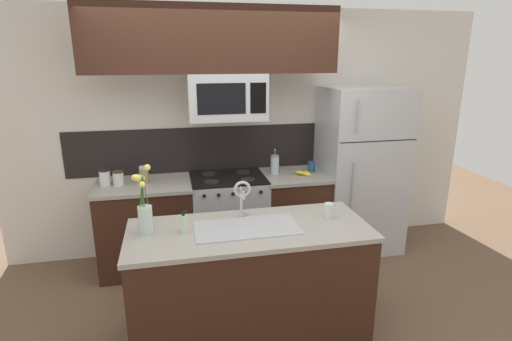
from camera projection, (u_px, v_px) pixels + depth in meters
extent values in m
plane|color=brown|center=(245.00, 307.00, 3.50)|extent=(10.00, 10.00, 0.00)
cube|color=silver|center=(249.00, 133.00, 4.40)|extent=(5.20, 0.10, 2.60)
cube|color=black|center=(223.00, 148.00, 4.33)|extent=(3.24, 0.01, 0.48)
cube|color=#381E14|center=(147.00, 228.00, 4.05)|extent=(0.91, 0.62, 0.88)
cube|color=#9E998E|center=(144.00, 185.00, 3.93)|extent=(0.94, 0.65, 0.03)
cube|color=#381E14|center=(293.00, 215.00, 4.37)|extent=(0.66, 0.62, 0.88)
cube|color=#9E998E|center=(294.00, 175.00, 4.24)|extent=(0.69, 0.65, 0.03)
cube|color=#B7BABF|center=(229.00, 219.00, 4.22)|extent=(0.76, 0.62, 0.91)
cube|color=black|center=(228.00, 178.00, 4.09)|extent=(0.76, 0.62, 0.01)
cylinder|color=black|center=(212.00, 182.00, 3.92)|extent=(0.15, 0.15, 0.01)
cylinder|color=black|center=(248.00, 179.00, 4.00)|extent=(0.15, 0.15, 0.01)
cylinder|color=black|center=(209.00, 174.00, 4.18)|extent=(0.15, 0.15, 0.01)
cylinder|color=black|center=(243.00, 172.00, 4.25)|extent=(0.15, 0.15, 0.01)
cylinder|color=black|center=(204.00, 196.00, 3.75)|extent=(0.03, 0.02, 0.03)
cylinder|color=black|center=(219.00, 195.00, 3.78)|extent=(0.03, 0.02, 0.03)
cylinder|color=black|center=(233.00, 194.00, 3.80)|extent=(0.03, 0.02, 0.03)
cylinder|color=black|center=(247.00, 193.00, 3.83)|extent=(0.03, 0.02, 0.03)
cylinder|color=black|center=(261.00, 192.00, 3.86)|extent=(0.03, 0.02, 0.03)
cube|color=#B7BABF|center=(227.00, 97.00, 3.84)|extent=(0.74, 0.40, 0.44)
cube|color=black|center=(222.00, 99.00, 3.64)|extent=(0.45, 0.00, 0.28)
cube|color=black|center=(258.00, 98.00, 3.71)|extent=(0.15, 0.00, 0.28)
cube|color=#381E14|center=(212.00, 40.00, 3.64)|extent=(2.33, 0.34, 0.60)
cube|color=#B7BABF|center=(359.00, 170.00, 4.41)|extent=(0.86, 0.72, 1.81)
cube|color=black|center=(379.00, 141.00, 3.96)|extent=(0.83, 0.00, 0.01)
cylinder|color=#99999E|center=(357.00, 117.00, 3.82)|extent=(0.01, 0.01, 0.33)
cylinder|color=#99999E|center=(352.00, 195.00, 4.04)|extent=(0.01, 0.01, 0.69)
cylinder|color=silver|center=(105.00, 178.00, 3.85)|extent=(0.10, 0.10, 0.14)
cylinder|color=black|center=(104.00, 170.00, 3.82)|extent=(0.10, 0.10, 0.02)
cylinder|color=silver|center=(118.00, 179.00, 3.85)|extent=(0.10, 0.10, 0.13)
cylinder|color=#4C331E|center=(118.00, 172.00, 3.83)|extent=(0.10, 0.10, 0.01)
cylinder|color=#997F5B|center=(144.00, 176.00, 3.91)|extent=(0.09, 0.09, 0.15)
cylinder|color=#B2B2B7|center=(143.00, 167.00, 3.89)|extent=(0.09, 0.09, 0.02)
ellipsoid|color=yellow|center=(303.00, 173.00, 4.18)|extent=(0.16, 0.14, 0.06)
ellipsoid|color=yellow|center=(303.00, 173.00, 4.20)|extent=(0.17, 0.10, 0.06)
ellipsoid|color=yellow|center=(304.00, 173.00, 4.18)|extent=(0.18, 0.06, 0.07)
ellipsoid|color=yellow|center=(304.00, 173.00, 4.20)|extent=(0.18, 0.06, 0.07)
ellipsoid|color=yellow|center=(305.00, 173.00, 4.18)|extent=(0.18, 0.10, 0.07)
ellipsoid|color=yellow|center=(305.00, 173.00, 4.20)|extent=(0.15, 0.14, 0.05)
cylinder|color=brown|center=(304.00, 170.00, 4.18)|extent=(0.02, 0.02, 0.03)
cylinder|color=silver|center=(275.00, 165.00, 4.23)|extent=(0.09, 0.09, 0.18)
cylinder|color=#A3A3AA|center=(275.00, 156.00, 4.20)|extent=(0.08, 0.08, 0.02)
cylinder|color=#A3A3AA|center=(275.00, 153.00, 4.19)|extent=(0.01, 0.01, 0.05)
sphere|color=#A3A3AA|center=(275.00, 150.00, 4.18)|extent=(0.02, 0.02, 0.02)
cylinder|color=#1E5184|center=(312.00, 167.00, 4.31)|extent=(0.08, 0.08, 0.11)
cube|color=#381E14|center=(250.00, 285.00, 3.04)|extent=(1.74, 0.70, 0.88)
cube|color=#9E998E|center=(250.00, 230.00, 2.92)|extent=(1.77, 0.73, 0.03)
cube|color=#ADAFB5|center=(247.00, 228.00, 2.91)|extent=(0.76, 0.39, 0.01)
cube|color=#ADAFB5|center=(223.00, 240.00, 2.89)|extent=(0.30, 0.29, 0.15)
cube|color=#ADAFB5|center=(270.00, 235.00, 2.96)|extent=(0.30, 0.29, 0.15)
cylinder|color=#B7BABF|center=(241.00, 215.00, 3.12)|extent=(0.04, 0.04, 0.02)
cylinder|color=#B7BABF|center=(241.00, 200.00, 3.09)|extent=(0.02, 0.02, 0.22)
torus|color=#B7BABF|center=(242.00, 189.00, 3.01)|extent=(0.13, 0.02, 0.13)
cylinder|color=#B7BABF|center=(244.00, 195.00, 2.97)|extent=(0.02, 0.02, 0.06)
cube|color=#B7BABF|center=(246.00, 211.00, 3.12)|extent=(0.07, 0.01, 0.01)
cylinder|color=beige|center=(184.00, 224.00, 2.82)|extent=(0.05, 0.05, 0.13)
cylinder|color=black|center=(183.00, 214.00, 2.80)|extent=(0.02, 0.02, 0.02)
cube|color=black|center=(185.00, 211.00, 2.80)|extent=(0.03, 0.01, 0.01)
cylinder|color=silver|center=(329.00, 211.00, 3.08)|extent=(0.07, 0.07, 0.12)
cylinder|color=silver|center=(146.00, 220.00, 2.80)|extent=(0.10, 0.10, 0.20)
cylinder|color=silver|center=(146.00, 228.00, 2.82)|extent=(0.09, 0.09, 0.06)
cylinder|color=#386B2D|center=(142.00, 202.00, 2.76)|extent=(0.04, 0.01, 0.35)
sphere|color=#EFE066|center=(137.00, 178.00, 2.71)|extent=(0.05, 0.05, 0.05)
cylinder|color=#386B2D|center=(144.00, 202.00, 2.79)|extent=(0.01, 0.05, 0.33)
sphere|color=#EFE066|center=(142.00, 178.00, 2.76)|extent=(0.05, 0.05, 0.05)
cylinder|color=#386B2D|center=(143.00, 202.00, 2.78)|extent=(0.02, 0.04, 0.33)
sphere|color=#EFE066|center=(140.00, 179.00, 2.75)|extent=(0.05, 0.05, 0.05)
cylinder|color=#386B2D|center=(140.00, 202.00, 2.75)|extent=(0.05, 0.02, 0.36)
sphere|color=#EFE066|center=(134.00, 178.00, 2.69)|extent=(0.04, 0.04, 0.04)
cylinder|color=#386B2D|center=(144.00, 205.00, 2.76)|extent=(0.01, 0.03, 0.31)
sphere|color=#EFE066|center=(142.00, 184.00, 2.71)|extent=(0.04, 0.04, 0.04)
cylinder|color=#386B2D|center=(147.00, 197.00, 2.78)|extent=(0.04, 0.05, 0.41)
sphere|color=#EFE066|center=(147.00, 167.00, 2.75)|extent=(0.05, 0.05, 0.05)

